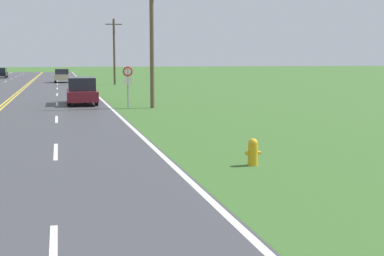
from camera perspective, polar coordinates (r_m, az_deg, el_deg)
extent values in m
cube|color=silver|center=(16.72, -14.33, -2.43)|extent=(0.12, 3.00, 0.00)
cube|color=silver|center=(25.64, -14.25, 0.92)|extent=(0.12, 3.00, 0.00)
cube|color=silver|center=(34.60, -14.22, 2.53)|extent=(0.12, 3.00, 0.00)
cube|color=silver|center=(43.58, -14.19, 3.48)|extent=(0.12, 3.00, 0.00)
cube|color=silver|center=(52.56, -14.18, 4.11)|extent=(0.12, 3.00, 0.00)
cube|color=silver|center=(61.55, -14.17, 4.55)|extent=(0.12, 3.00, 0.00)
cube|color=silver|center=(70.54, -14.16, 4.88)|extent=(0.12, 3.00, 0.00)
cube|color=silver|center=(79.54, -14.16, 5.14)|extent=(0.12, 3.00, 0.00)
cube|color=silver|center=(88.53, -14.15, 5.34)|extent=(0.12, 3.00, 0.00)
cube|color=silver|center=(97.53, -14.15, 5.51)|extent=(0.12, 3.00, 0.00)
cube|color=silver|center=(106.52, -14.14, 5.64)|extent=(0.12, 3.00, 0.00)
cube|color=silver|center=(70.84, -19.28, 4.70)|extent=(0.12, 3.00, 0.00)
cube|color=silver|center=(79.80, -18.70, 4.98)|extent=(0.12, 3.00, 0.00)
cube|color=silver|center=(88.77, -18.24, 5.20)|extent=(0.12, 3.00, 0.00)
cube|color=silver|center=(97.74, -17.86, 5.38)|extent=(0.12, 3.00, 0.00)
cube|color=silver|center=(106.72, -17.54, 5.53)|extent=(0.12, 3.00, 0.00)
cylinder|color=gold|center=(14.22, 6.51, -2.90)|extent=(0.26, 0.26, 0.54)
sphere|color=gold|center=(14.16, 6.53, -1.61)|extent=(0.25, 0.25, 0.25)
cylinder|color=gold|center=(14.27, 7.16, -2.63)|extent=(0.08, 0.09, 0.09)
cylinder|color=gold|center=(14.15, 5.86, -2.69)|extent=(0.08, 0.09, 0.09)
cylinder|color=gray|center=(30.80, -6.85, 4.29)|extent=(0.07, 0.07, 2.34)
cylinder|color=silver|center=(30.74, -6.87, 6.01)|extent=(0.60, 0.02, 0.60)
torus|color=red|center=(30.73, -6.87, 6.01)|extent=(0.55, 0.07, 0.55)
cube|color=silver|center=(30.76, -6.86, 4.98)|extent=(0.44, 0.02, 0.44)
cylinder|color=brown|center=(30.77, -4.30, 9.17)|extent=(0.24, 0.24, 7.54)
cylinder|color=brown|center=(59.63, -8.30, 8.04)|extent=(0.24, 0.24, 7.15)
cube|color=brown|center=(59.74, -8.35, 10.89)|extent=(1.80, 0.12, 0.10)
cylinder|color=black|center=(32.59, -10.17, 2.87)|extent=(0.20, 0.61, 0.61)
cylinder|color=black|center=(32.54, -13.00, 2.79)|extent=(0.20, 0.61, 0.61)
cylinder|color=black|center=(35.57, -10.46, 3.23)|extent=(0.20, 0.61, 0.61)
cylinder|color=black|center=(35.52, -13.06, 3.16)|extent=(0.20, 0.61, 0.61)
cube|color=maroon|center=(34.03, -11.69, 3.48)|extent=(1.85, 4.84, 0.61)
cube|color=#1E232D|center=(33.99, -11.72, 4.66)|extent=(1.62, 3.39, 0.79)
cylinder|color=black|center=(64.95, -13.00, 5.02)|extent=(0.21, 0.69, 0.69)
cylinder|color=black|center=(64.96, -14.39, 4.97)|extent=(0.21, 0.69, 0.69)
cylinder|color=black|center=(67.38, -13.02, 5.09)|extent=(0.21, 0.69, 0.69)
cylinder|color=black|center=(67.38, -14.36, 5.05)|extent=(0.21, 0.69, 0.69)
cube|color=#C1B28E|center=(66.15, -13.70, 5.29)|extent=(1.82, 3.94, 0.66)
cube|color=#1E232D|center=(66.29, -13.72, 5.86)|extent=(1.58, 2.17, 0.66)
cylinder|color=black|center=(86.27, -19.11, 5.32)|extent=(0.20, 0.64, 0.64)
cylinder|color=black|center=(83.41, -19.27, 5.25)|extent=(0.20, 0.64, 0.64)
cube|color=black|center=(84.90, -19.72, 5.44)|extent=(1.76, 4.63, 0.58)
cube|color=#1E232D|center=(84.70, -19.75, 5.85)|extent=(1.54, 2.55, 0.66)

